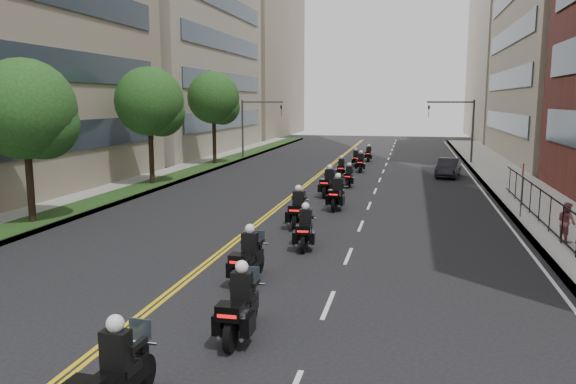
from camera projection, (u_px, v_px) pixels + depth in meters
name	position (u px, v px, depth m)	size (l,w,h in m)	color
ground	(134.00, 380.00, 11.25)	(160.00, 160.00, 0.00)	black
sidewalk_right	(527.00, 195.00, 32.79)	(4.00, 90.00, 0.15)	gray
sidewalk_left	(148.00, 182.00, 37.87)	(4.00, 90.00, 0.15)	gray
grass_strip	(159.00, 181.00, 37.69)	(2.00, 90.00, 0.04)	#163613
building_right_far	(531.00, 47.00, 79.78)	(15.00, 28.00, 26.00)	#A39884
building_left_far	(239.00, 53.00, 88.99)	(16.00, 28.00, 26.00)	gray
iron_fence	(570.00, 230.00, 20.34)	(0.05, 28.00, 1.50)	black
street_trees	(108.00, 108.00, 30.69)	(4.40, 38.40, 7.98)	black
traffic_signal_right	(462.00, 122.00, 49.12)	(4.09, 0.20, 5.60)	#3F3F44
traffic_signal_left	(252.00, 120.00, 53.15)	(4.09, 0.20, 5.60)	#3F3F44
motorcycle_0	(113.00, 380.00, 9.73)	(0.63, 2.56, 1.89)	black
motorcycle_1	(240.00, 308.00, 13.16)	(0.57, 2.50, 1.85)	black
motorcycle_2	(248.00, 260.00, 17.22)	(0.62, 2.45, 1.80)	black
motorcycle_3	(305.00, 230.00, 21.22)	(0.65, 2.35, 1.73)	black
motorcycle_4	(298.00, 210.00, 24.80)	(0.61, 2.52, 1.86)	black
motorcycle_5	(337.00, 195.00, 28.80)	(0.65, 2.53, 1.87)	black
motorcycle_6	(329.00, 184.00, 32.66)	(0.73, 2.51, 1.86)	black
motorcycle_7	(349.00, 177.00, 36.31)	(0.49, 2.12, 1.57)	black
motorcycle_8	(341.00, 169.00, 40.32)	(0.59, 2.22, 1.64)	black
motorcycle_9	(361.00, 163.00, 43.89)	(0.53, 2.29, 1.69)	black
motorcycle_10	(356.00, 159.00, 47.89)	(0.64, 2.08, 1.54)	black
motorcycle_11	(368.00, 155.00, 51.54)	(0.48, 2.12, 1.56)	black
parked_sedan	(448.00, 168.00, 41.03)	(1.43, 4.10, 1.35)	black
pedestrian_b	(566.00, 222.00, 21.56)	(0.75, 0.59, 1.55)	brown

